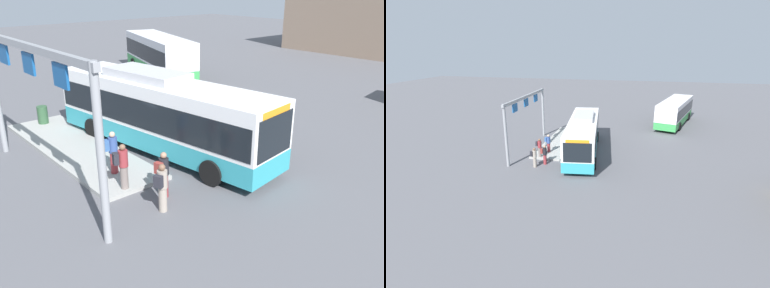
{
  "view_description": "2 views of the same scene",
  "coord_description": "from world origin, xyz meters",
  "views": [
    {
      "loc": [
        13.67,
        -10.02,
        6.96
      ],
      "look_at": [
        3.24,
        -1.04,
        1.5
      ],
      "focal_mm": 38.25,
      "sensor_mm": 36.0,
      "label": 1
    },
    {
      "loc": [
        24.89,
        5.16,
        9.49
      ],
      "look_at": [
        0.98,
        -0.26,
        1.13
      ],
      "focal_mm": 27.09,
      "sensor_mm": 36.0,
      "label": 2
    }
  ],
  "objects": [
    {
      "name": "ground_plane",
      "position": [
        0.0,
        0.0,
        0.0
      ],
      "size": [
        120.0,
        120.0,
        0.0
      ],
      "primitive_type": "plane",
      "color": "#56565B"
    },
    {
      "name": "platform_curb",
      "position": [
        -2.36,
        -2.92,
        0.08
      ],
      "size": [
        10.0,
        2.8,
        0.16
      ],
      "primitive_type": "cube",
      "color": "#9E9E99",
      "rests_on": "ground"
    },
    {
      "name": "bus_main",
      "position": [
        -0.01,
        -0.0,
        1.81
      ],
      "size": [
        11.49,
        3.95,
        3.46
      ],
      "rotation": [
        0.0,
        0.0,
        0.13
      ],
      "color": "teal",
      "rests_on": "ground"
    },
    {
      "name": "bus_background_left",
      "position": [
        -12.52,
        9.12,
        1.78
      ],
      "size": [
        10.09,
        5.26,
        3.1
      ],
      "rotation": [
        0.0,
        0.0,
        2.84
      ],
      "color": "green",
      "rests_on": "ground"
    },
    {
      "name": "person_boarding",
      "position": [
        4.26,
        -3.18,
        0.89
      ],
      "size": [
        0.5,
        0.6,
        1.67
      ],
      "rotation": [
        0.0,
        0.0,
        2.0
      ],
      "color": "gray",
      "rests_on": "ground"
    },
    {
      "name": "person_waiting_near",
      "position": [
        3.51,
        -2.56,
        0.89
      ],
      "size": [
        0.41,
        0.57,
        1.67
      ],
      "rotation": [
        0.0,
        0.0,
        1.78
      ],
      "color": "maroon",
      "rests_on": "ground"
    },
    {
      "name": "person_waiting_mid",
      "position": [
        1.0,
        -3.05,
        1.05
      ],
      "size": [
        0.4,
        0.57,
        1.67
      ],
      "rotation": [
        0.0,
        0.0,
        1.38
      ],
      "color": "maroon",
      "rests_on": "platform_curb"
    },
    {
      "name": "person_waiting_far",
      "position": [
        2.33,
        -3.43,
        1.05
      ],
      "size": [
        0.44,
        0.58,
        1.67
      ],
      "rotation": [
        0.0,
        0.0,
        1.3
      ],
      "color": "slate",
      "rests_on": "platform_curb"
    },
    {
      "name": "platform_sign_gantry",
      "position": [
        0.12,
        -5.37,
        3.76
      ],
      "size": [
        9.33,
        0.24,
        5.2
      ],
      "color": "gray",
      "rests_on": "ground"
    },
    {
      "name": "trash_bin",
      "position": [
        -6.59,
        -2.73,
        0.61
      ],
      "size": [
        0.52,
        0.52,
        0.9
      ],
      "primitive_type": "cylinder",
      "color": "#2D5133",
      "rests_on": "platform_curb"
    }
  ]
}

